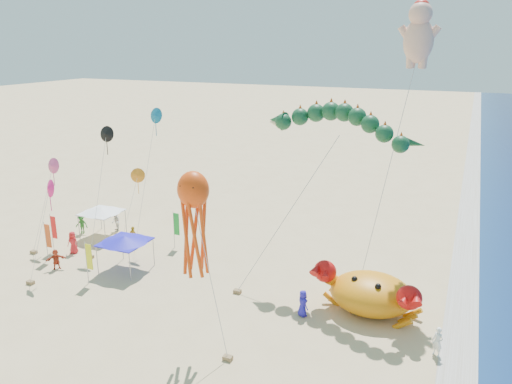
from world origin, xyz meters
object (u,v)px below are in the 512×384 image
octopus_kite (194,216)px  canopy_white (101,210)px  dragon_kite (337,128)px  cherub_kite (419,33)px  crab_inflatable (371,293)px  canopy_blue (125,239)px

octopus_kite → canopy_white: 20.21m
octopus_kite → dragon_kite: bearing=66.5°
dragon_kite → cherub_kite: size_ratio=0.64×
crab_inflatable → canopy_white: bearing=171.5°
crab_inflatable → dragon_kite: size_ratio=0.58×
cherub_kite → canopy_white: bearing=-171.3°
crab_inflatable → octopus_kite: bearing=-137.3°
dragon_kite → canopy_white: size_ratio=3.66×
cherub_kite → canopy_blue: cherub_kite is taller
dragon_kite → cherub_kite: bearing=44.9°
octopus_kite → crab_inflatable: bearing=42.7°
crab_inflatable → canopy_blue: bearing=-176.5°
octopus_kite → canopy_white: size_ratio=3.04×
cherub_kite → canopy_blue: (-18.75, -8.48, -14.60)m
canopy_blue → cherub_kite: bearing=24.3°
canopy_white → octopus_kite: bearing=-34.8°
octopus_kite → canopy_blue: bearing=147.0°
dragon_kite → canopy_blue: bearing=-163.5°
canopy_blue → canopy_white: size_ratio=1.04×
octopus_kite → canopy_blue: (-9.91, 6.43, -5.33)m
crab_inflatable → canopy_blue: size_ratio=2.02×
canopy_white → dragon_kite: bearing=-1.0°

